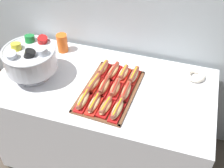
{
  "coord_description": "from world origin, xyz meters",
  "views": [
    {
      "loc": [
        0.47,
        -1.33,
        2.1
      ],
      "look_at": [
        0.07,
        -0.04,
        0.85
      ],
      "focal_mm": 45.66,
      "sensor_mm": 36.0,
      "label": 1
    }
  ],
  "objects_px": {
    "hot_dog_4": "(94,83)",
    "donut": "(195,76)",
    "hot_dog_6": "(115,89)",
    "hot_dog_8": "(103,69)",
    "hot_dog_10": "(123,74)",
    "hot_dog_11": "(134,76)",
    "serving_tray": "(110,91)",
    "punch_bowl": "(30,58)",
    "hot_dog_7": "(126,92)",
    "hot_dog_0": "(83,100)",
    "hot_dog_3": "(117,110)",
    "hot_dog_2": "(106,107)",
    "hot_dog_5": "(104,86)",
    "hot_dog_1": "(94,104)",
    "cup_stack": "(62,43)",
    "hot_dog_9": "(113,71)"
  },
  "relations": [
    {
      "from": "hot_dog_5",
      "to": "hot_dog_6",
      "type": "distance_m",
      "value": 0.08
    },
    {
      "from": "hot_dog_7",
      "to": "hot_dog_1",
      "type": "bearing_deg",
      "value": -135.77
    },
    {
      "from": "hot_dog_3",
      "to": "hot_dog_9",
      "type": "bearing_deg",
      "value": 110.95
    },
    {
      "from": "hot_dog_1",
      "to": "hot_dog_8",
      "type": "bearing_deg",
      "value": 99.31
    },
    {
      "from": "hot_dog_10",
      "to": "hot_dog_3",
      "type": "bearing_deg",
      "value": -80.69
    },
    {
      "from": "hot_dog_2",
      "to": "donut",
      "type": "bearing_deg",
      "value": 43.79
    },
    {
      "from": "hot_dog_9",
      "to": "donut",
      "type": "distance_m",
      "value": 0.57
    },
    {
      "from": "hot_dog_6",
      "to": "hot_dog_9",
      "type": "relative_size",
      "value": 0.85
    },
    {
      "from": "hot_dog_4",
      "to": "serving_tray",
      "type": "bearing_deg",
      "value": -3.5
    },
    {
      "from": "hot_dog_1",
      "to": "cup_stack",
      "type": "xyz_separation_m",
      "value": [
        -0.43,
        0.49,
        0.04
      ]
    },
    {
      "from": "serving_tray",
      "to": "hot_dog_5",
      "type": "distance_m",
      "value": 0.05
    },
    {
      "from": "hot_dog_7",
      "to": "hot_dog_9",
      "type": "height_order",
      "value": "hot_dog_7"
    },
    {
      "from": "hot_dog_4",
      "to": "punch_bowl",
      "type": "bearing_deg",
      "value": -177.44
    },
    {
      "from": "donut",
      "to": "hot_dog_4",
      "type": "bearing_deg",
      "value": -154.57
    },
    {
      "from": "donut",
      "to": "serving_tray",
      "type": "bearing_deg",
      "value": -149.45
    },
    {
      "from": "hot_dog_1",
      "to": "cup_stack",
      "type": "bearing_deg",
      "value": 131.41
    },
    {
      "from": "hot_dog_8",
      "to": "hot_dog_11",
      "type": "relative_size",
      "value": 0.95
    },
    {
      "from": "hot_dog_8",
      "to": "cup_stack",
      "type": "bearing_deg",
      "value": 157.35
    },
    {
      "from": "hot_dog_10",
      "to": "donut",
      "type": "bearing_deg",
      "value": 17.15
    },
    {
      "from": "hot_dog_7",
      "to": "hot_dog_9",
      "type": "relative_size",
      "value": 0.95
    },
    {
      "from": "hot_dog_0",
      "to": "hot_dog_8",
      "type": "relative_size",
      "value": 1.14
    },
    {
      "from": "hot_dog_0",
      "to": "hot_dog_11",
      "type": "relative_size",
      "value": 1.09
    },
    {
      "from": "hot_dog_2",
      "to": "hot_dog_11",
      "type": "bearing_deg",
      "value": 73.7
    },
    {
      "from": "hot_dog_9",
      "to": "hot_dog_11",
      "type": "xyz_separation_m",
      "value": [
        0.15,
        -0.01,
        0.01
      ]
    },
    {
      "from": "hot_dog_6",
      "to": "hot_dog_9",
      "type": "height_order",
      "value": "hot_dog_6"
    },
    {
      "from": "hot_dog_6",
      "to": "punch_bowl",
      "type": "distance_m",
      "value": 0.59
    },
    {
      "from": "hot_dog_0",
      "to": "donut",
      "type": "bearing_deg",
      "value": 35.85
    },
    {
      "from": "hot_dog_10",
      "to": "hot_dog_11",
      "type": "xyz_separation_m",
      "value": [
        0.07,
        -0.0,
        0.0
      ]
    },
    {
      "from": "hot_dog_0",
      "to": "cup_stack",
      "type": "height_order",
      "value": "cup_stack"
    },
    {
      "from": "hot_dog_4",
      "to": "donut",
      "type": "height_order",
      "value": "hot_dog_4"
    },
    {
      "from": "hot_dog_2",
      "to": "hot_dog_7",
      "type": "xyz_separation_m",
      "value": [
        0.08,
        0.16,
        0.0
      ]
    },
    {
      "from": "hot_dog_8",
      "to": "hot_dog_11",
      "type": "xyz_separation_m",
      "value": [
        0.22,
        -0.01,
        0.0
      ]
    },
    {
      "from": "hot_dog_4",
      "to": "donut",
      "type": "xyz_separation_m",
      "value": [
        0.64,
        0.3,
        -0.02
      ]
    },
    {
      "from": "hot_dog_3",
      "to": "hot_dog_10",
      "type": "distance_m",
      "value": 0.34
    },
    {
      "from": "serving_tray",
      "to": "punch_bowl",
      "type": "bearing_deg",
      "value": -178.69
    },
    {
      "from": "punch_bowl",
      "to": "donut",
      "type": "bearing_deg",
      "value": 16.78
    },
    {
      "from": "hot_dog_9",
      "to": "punch_bowl",
      "type": "height_order",
      "value": "punch_bowl"
    },
    {
      "from": "hot_dog_4",
      "to": "hot_dog_8",
      "type": "relative_size",
      "value": 1.15
    },
    {
      "from": "serving_tray",
      "to": "hot_dog_7",
      "type": "distance_m",
      "value": 0.12
    },
    {
      "from": "hot_dog_5",
      "to": "hot_dog_10",
      "type": "relative_size",
      "value": 1.12
    },
    {
      "from": "hot_dog_7",
      "to": "hot_dog_10",
      "type": "xyz_separation_m",
      "value": [
        -0.06,
        0.17,
        -0.0
      ]
    },
    {
      "from": "hot_dog_3",
      "to": "hot_dog_9",
      "type": "xyz_separation_m",
      "value": [
        -0.13,
        0.34,
        -0.0
      ]
    },
    {
      "from": "hot_dog_8",
      "to": "hot_dog_11",
      "type": "distance_m",
      "value": 0.23
    },
    {
      "from": "punch_bowl",
      "to": "cup_stack",
      "type": "xyz_separation_m",
      "value": [
        0.06,
        0.34,
        -0.09
      ]
    },
    {
      "from": "hot_dog_6",
      "to": "hot_dog_8",
      "type": "height_order",
      "value": "hot_dog_6"
    },
    {
      "from": "hot_dog_0",
      "to": "hot_dog_3",
      "type": "bearing_deg",
      "value": -3.5
    },
    {
      "from": "hot_dog_6",
      "to": "hot_dog_11",
      "type": "height_order",
      "value": "same"
    },
    {
      "from": "hot_dog_5",
      "to": "donut",
      "type": "relative_size",
      "value": 1.33
    },
    {
      "from": "hot_dog_2",
      "to": "hot_dog_10",
      "type": "relative_size",
      "value": 1.03
    },
    {
      "from": "hot_dog_10",
      "to": "hot_dog_11",
      "type": "height_order",
      "value": "hot_dog_11"
    }
  ]
}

